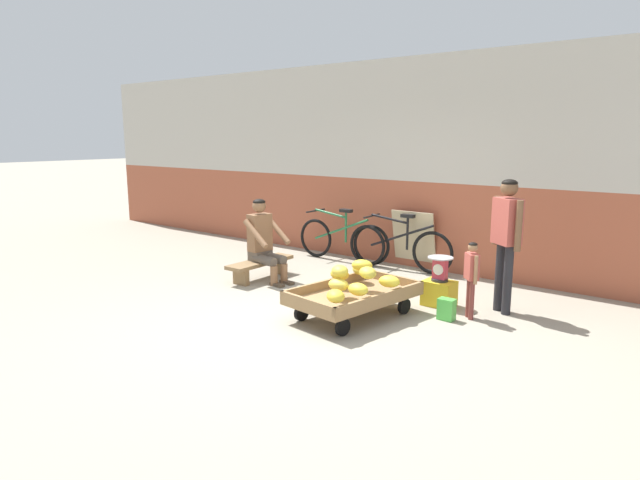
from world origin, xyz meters
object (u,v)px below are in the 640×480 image
Objects in this scene: banana_cart at (354,296)px; plastic_crate at (439,293)px; bicycle_near_left at (340,240)px; shopping_bag at (446,309)px; sign_board at (414,240)px; low_bench at (260,265)px; customer_child at (472,272)px; weighing_scale at (440,269)px; customer_adult at (507,231)px; vendor_seated at (264,240)px; bicycle_far_left at (401,247)px.

banana_cart reaches higher than plastic_crate.
bicycle_near_left reaches higher than shopping_bag.
sign_board reaches higher than shopping_bag.
customer_child is (3.02, 0.22, 0.33)m from low_bench.
weighing_scale is 1.89m from sign_board.
customer_adult is 1.12m from shopping_bag.
vendor_seated reaches higher than weighing_scale.
bicycle_near_left is at bearing 162.32° from customer_adult.
low_bench is at bearing -170.13° from weighing_scale.
low_bench is 0.38m from vendor_seated.
plastic_crate is at bearing 155.27° from customer_child.
customer_child reaches higher than low_bench.
shopping_bag is at bearing -130.78° from customer_child.
banana_cart is at bearing -50.68° from bicycle_near_left.
shopping_bag is (1.57, -1.70, -0.23)m from bicycle_far_left.
bicycle_near_left is at bearing 153.19° from weighing_scale.
customer_child is (1.03, 0.77, 0.29)m from banana_cart.
bicycle_far_left is (-1.27, 1.27, -0.10)m from weighing_scale.
banana_cart is at bearing -72.37° from bicycle_far_left.
sign_board is 2.38m from customer_child.
customer_adult reaches higher than shopping_bag.
shopping_bag is at bearing -31.39° from bicycle_near_left.
customer_child reaches higher than shopping_bag.
customer_adult is at bearing 44.23° from banana_cart.
sign_board is at bearing 128.05° from weighing_scale.
sign_board is (0.10, 0.22, 0.09)m from bicycle_far_left.
sign_board reaches higher than customer_child.
low_bench is (-1.99, 0.55, -0.04)m from banana_cart.
weighing_scale reaches higher than low_bench.
sign_board is at bearing 15.46° from bicycle_near_left.
weighing_scale is 0.20× the size of customer_adult.
plastic_crate is at bearing -162.71° from customer_adult.
vendor_seated is 3.80× the size of weighing_scale.
banana_cart is 1.32m from customer_child.
customer_child is (1.75, -1.49, 0.18)m from bicycle_far_left.
bicycle_near_left is (-2.32, 1.17, -0.10)m from weighing_scale.
vendor_seated is 2.94m from customer_child.
vendor_seated is 1.29× the size of sign_board.
banana_cart is at bearing -146.70° from shopping_bag.
customer_adult reaches higher than customer_child.
bicycle_near_left is at bearing -164.54° from sign_board.
weighing_scale is at bearing 155.38° from customer_child.
plastic_crate is at bearing 125.18° from shopping_bag.
customer_child reaches higher than bicycle_far_left.
shopping_bag is (1.47, -1.92, -0.32)m from sign_board.
weighing_scale is 1.80m from bicycle_far_left.
shopping_bag is (2.62, -1.60, -0.23)m from bicycle_near_left.
bicycle_near_left is (-1.77, 2.16, 0.11)m from banana_cart.
weighing_scale is (2.54, 0.44, 0.25)m from low_bench.
customer_child is at bearing 4.50° from vendor_seated.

